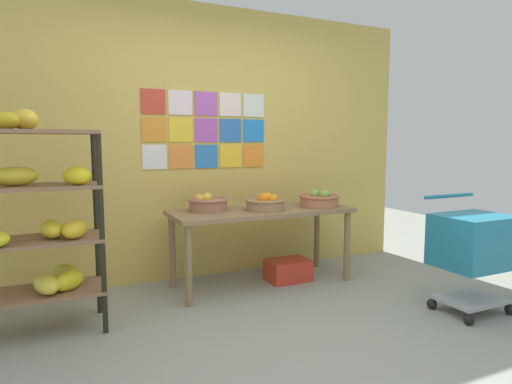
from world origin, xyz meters
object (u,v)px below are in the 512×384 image
display_table (262,218)px  produce_crate_under_table (288,270)px  fruit_basket_left (320,200)px  fruit_basket_back_right (208,203)px  fruit_basket_right (266,203)px  shopping_cart (474,245)px  banana_shelf_unit (36,214)px

display_table → produce_crate_under_table: display_table is taller
fruit_basket_left → fruit_basket_back_right: fruit_basket_back_right is taller
display_table → fruit_basket_right: size_ratio=4.58×
produce_crate_under_table → shopping_cart: 1.63m
fruit_basket_right → produce_crate_under_table: 0.72m
fruit_basket_back_right → shopping_cart: 2.19m
display_table → fruit_basket_right: (0.00, -0.07, 0.15)m
display_table → produce_crate_under_table: size_ratio=4.20×
banana_shelf_unit → shopping_cart: (3.01, -1.00, -0.30)m
display_table → produce_crate_under_table: bearing=-4.4°
banana_shelf_unit → shopping_cart: size_ratio=1.72×
produce_crate_under_table → fruit_basket_back_right: bearing=169.6°
fruit_basket_back_right → fruit_basket_right: fruit_basket_back_right is taller
banana_shelf_unit → shopping_cart: banana_shelf_unit is taller
banana_shelf_unit → fruit_basket_right: 1.86m
fruit_basket_right → display_table: bearing=93.2°
fruit_basket_left → produce_crate_under_table: size_ratio=0.97×
fruit_basket_right → shopping_cart: size_ratio=0.41×
display_table → fruit_basket_left: (0.57, -0.09, 0.15)m
fruit_basket_left → banana_shelf_unit: bearing=-174.9°
banana_shelf_unit → produce_crate_under_table: banana_shelf_unit is taller
banana_shelf_unit → display_table: banana_shelf_unit is taller
banana_shelf_unit → produce_crate_under_table: size_ratio=3.86×
banana_shelf_unit → fruit_basket_back_right: bearing=17.2°
banana_shelf_unit → fruit_basket_left: (2.41, 0.21, -0.06)m
display_table → fruit_basket_right: fruit_basket_right is taller
display_table → shopping_cart: 1.76m
banana_shelf_unit → fruit_basket_left: size_ratio=3.97×
banana_shelf_unit → display_table: 1.87m
fruit_basket_right → shopping_cart: bearing=-46.7°
shopping_cart → fruit_basket_back_right: bearing=128.8°
fruit_basket_left → fruit_basket_back_right: (-1.05, 0.20, 0.00)m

